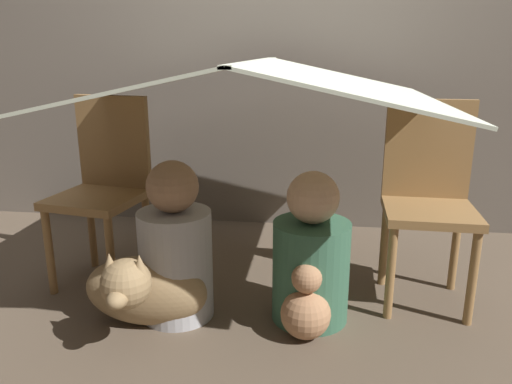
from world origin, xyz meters
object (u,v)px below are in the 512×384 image
person_second (311,258)px  dog (142,289)px  chair_left (104,183)px  chair_right (428,194)px  person_front (176,251)px

person_second → dog: (-0.65, -0.17, -0.09)m
person_second → dog: person_second is taller
chair_left → chair_right: size_ratio=1.00×
chair_right → person_front: size_ratio=1.32×
chair_left → person_front: chair_left is taller
chair_right → dog: (-1.13, -0.43, -0.30)m
chair_right → chair_left: bearing=-178.1°
chair_right → person_front: 1.09m
chair_left → chair_right: same height
chair_left → person_second: 1.02m
chair_right → dog: size_ratio=1.74×
chair_left → dog: chair_left is taller
person_second → person_front: bearing=-175.2°
chair_left → chair_right: (1.45, 0.00, 0.00)m
chair_left → person_second: (0.97, -0.26, -0.21)m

